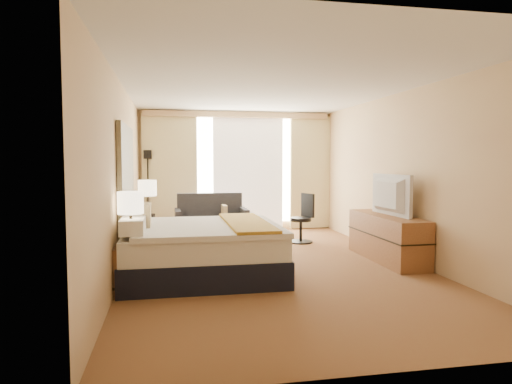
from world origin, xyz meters
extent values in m
cube|color=#60291B|center=(0.00, 0.00, 0.00)|extent=(4.20, 7.00, 0.02)
cube|color=silver|center=(0.00, 0.00, 2.60)|extent=(4.20, 7.00, 0.02)
cube|color=#D4B581|center=(0.00, 3.50, 1.30)|extent=(4.20, 0.02, 2.60)
cube|color=#D4B581|center=(0.00, -3.50, 1.30)|extent=(4.20, 0.02, 2.60)
cube|color=#D4B581|center=(-2.10, 0.00, 1.30)|extent=(0.02, 7.00, 2.60)
cube|color=#D4B581|center=(2.10, 0.00, 1.30)|extent=(0.02, 7.00, 2.60)
cube|color=black|center=(-2.06, 0.20, 1.28)|extent=(0.06, 1.85, 1.50)
cube|color=#935C35|center=(-1.87, -1.05, 0.28)|extent=(0.45, 0.52, 0.55)
cube|color=#935C35|center=(-1.87, 1.45, 0.28)|extent=(0.45, 0.52, 0.55)
cube|color=#935C35|center=(1.83, 0.00, 0.35)|extent=(0.50, 1.80, 0.70)
cube|color=white|center=(0.25, 3.47, 1.32)|extent=(2.30, 0.02, 2.30)
cube|color=beige|center=(-1.45, 3.38, 1.27)|extent=(1.15, 0.09, 2.50)
cube|color=beige|center=(1.65, 3.38, 1.27)|extent=(0.90, 0.09, 2.50)
cube|color=white|center=(0.25, 3.43, 1.27)|extent=(1.55, 0.04, 2.50)
cube|color=#D4B581|center=(0.00, 3.34, 2.52)|extent=(4.00, 0.16, 0.12)
cube|color=black|center=(-1.05, -0.44, 0.17)|extent=(2.04, 1.84, 0.34)
cube|color=white|center=(-1.05, -0.44, 0.49)|extent=(1.99, 1.80, 0.29)
cube|color=white|center=(-0.97, -0.44, 0.66)|extent=(1.86, 1.86, 0.07)
cube|color=gold|center=(-0.45, -0.44, 0.70)|extent=(0.53, 1.86, 0.04)
cube|color=white|center=(-1.89, -0.89, 0.78)|extent=(0.27, 0.76, 0.17)
cube|color=white|center=(-1.89, 0.00, 0.78)|extent=(0.27, 0.76, 0.17)
cube|color=beige|center=(-1.76, -0.44, 0.82)|extent=(0.10, 0.41, 0.35)
cube|color=#551818|center=(-0.66, 2.45, 0.13)|extent=(1.42, 0.77, 0.25)
cube|color=#303035|center=(-0.66, 2.40, 0.33)|extent=(1.31, 0.62, 0.16)
cube|color=#303035|center=(-0.66, 2.75, 0.60)|extent=(1.31, 0.16, 0.55)
cube|color=#303035|center=(-1.31, 2.44, 0.36)|extent=(0.11, 0.76, 0.45)
cube|color=#303035|center=(-0.01, 2.46, 0.36)|extent=(0.11, 0.76, 0.45)
cube|color=beige|center=(-0.41, 2.40, 0.50)|extent=(0.09, 0.35, 0.32)
cube|color=black|center=(-1.90, 3.30, 0.01)|extent=(0.22, 0.22, 0.02)
cylinder|color=black|center=(-1.90, 3.30, 0.81)|extent=(0.03, 0.03, 1.56)
cube|color=black|center=(-1.90, 3.30, 1.66)|extent=(0.16, 0.16, 0.18)
cylinder|color=black|center=(0.95, 1.70, 0.01)|extent=(0.45, 0.45, 0.03)
cylinder|color=black|center=(0.95, 1.70, 0.23)|extent=(0.05, 0.05, 0.40)
cylinder|color=black|center=(0.95, 1.70, 0.44)|extent=(0.39, 0.39, 0.06)
cube|color=black|center=(1.10, 1.76, 0.69)|extent=(0.17, 0.35, 0.45)
cube|color=black|center=(-1.91, -1.03, 0.57)|extent=(0.11, 0.11, 0.04)
cylinder|color=black|center=(-1.91, -1.03, 0.78)|extent=(0.03, 0.03, 0.37)
cylinder|color=#FDE9BE|center=(-1.91, -1.03, 1.05)|extent=(0.30, 0.30, 0.26)
cube|color=black|center=(-1.83, 1.43, 0.57)|extent=(0.11, 0.11, 0.04)
cylinder|color=black|center=(-1.83, 1.43, 0.79)|extent=(0.03, 0.03, 0.39)
cylinder|color=#FDE9BE|center=(-1.83, 1.43, 1.07)|extent=(0.31, 0.31, 0.27)
cube|color=#86A4D0|center=(-1.83, -0.93, 0.61)|extent=(0.15, 0.15, 0.11)
cube|color=black|center=(-1.82, 1.62, 0.58)|extent=(0.20, 0.17, 0.06)
imported|color=black|center=(1.78, 0.00, 1.01)|extent=(0.19, 1.10, 0.63)
camera|label=1|loc=(-1.47, -6.47, 1.54)|focal=32.00mm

